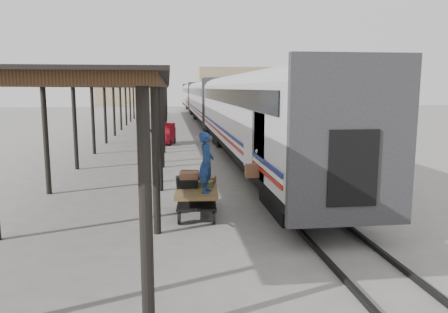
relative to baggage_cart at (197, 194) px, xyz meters
The scene contains 11 objects.
ground 0.77m from the baggage_cart, 63.42° to the left, with size 160.00×160.00×0.00m, color slate.
train 34.39m from the baggage_cart, 84.36° to the left, with size 3.45×76.01×4.01m.
canopy 24.80m from the baggage_cart, 97.52° to the left, with size 4.90×64.30×4.15m.
rails 34.54m from the baggage_cart, 84.38° to the left, with size 1.54×150.00×0.12m.
building_far 79.71m from the baggage_cart, 79.74° to the left, with size 18.00×10.00×8.00m, color tan.
building_left 82.98m from the baggage_cart, 96.80° to the left, with size 12.00×8.00×6.00m, color tan.
baggage_cart is the anchor object (origin of this frame).
suitcase_stack 0.53m from the baggage_cart, 107.33° to the left, with size 1.31×1.12×0.46m.
luggage_tug 17.40m from the baggage_cart, 93.45° to the left, with size 1.39×1.84×1.45m.
porter 1.30m from the baggage_cart, 68.96° to the right, with size 0.65×0.42×1.77m, color navy.
pedestrian 15.98m from the baggage_cart, 98.21° to the left, with size 0.97×0.40×1.65m, color black.
Camera 1 is at (-0.97, -13.44, 3.88)m, focal length 35.00 mm.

